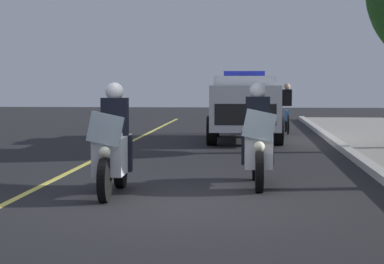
% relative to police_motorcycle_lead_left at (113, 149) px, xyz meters
% --- Properties ---
extents(ground_plane, '(80.00, 80.00, 0.00)m').
position_rel_police_motorcycle_lead_left_xyz_m(ground_plane, '(0.74, 1.13, -0.70)').
color(ground_plane, black).
extents(lane_stripe_center, '(48.00, 0.12, 0.01)m').
position_rel_police_motorcycle_lead_left_xyz_m(lane_stripe_center, '(0.74, -1.36, -0.70)').
color(lane_stripe_center, '#E0D14C').
rests_on(lane_stripe_center, ground).
extents(police_motorcycle_lead_left, '(2.14, 0.57, 1.72)m').
position_rel_police_motorcycle_lead_left_xyz_m(police_motorcycle_lead_left, '(0.00, 0.00, 0.00)').
color(police_motorcycle_lead_left, black).
rests_on(police_motorcycle_lead_left, ground).
extents(police_motorcycle_lead_right, '(2.14, 0.57, 1.72)m').
position_rel_police_motorcycle_lead_left_xyz_m(police_motorcycle_lead_right, '(-1.13, 2.22, 0.00)').
color(police_motorcycle_lead_right, black).
rests_on(police_motorcycle_lead_right, ground).
extents(police_suv, '(4.95, 2.17, 2.05)m').
position_rel_police_motorcycle_lead_left_xyz_m(police_suv, '(-10.57, 1.90, 0.37)').
color(police_suv, silver).
rests_on(police_suv, ground).
extents(cyclist_background, '(1.76, 0.33, 1.69)m').
position_rel_police_motorcycle_lead_left_xyz_m(cyclist_background, '(-13.95, 3.32, 0.14)').
color(cyclist_background, black).
rests_on(cyclist_background, ground).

